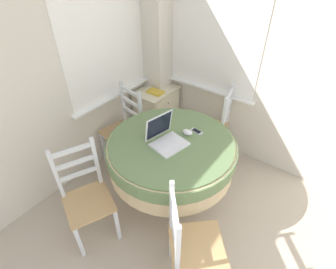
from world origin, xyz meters
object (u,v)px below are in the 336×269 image
Objects in this scene: dining_chair_near_back_window at (124,129)px; dining_chair_camera_near at (191,245)px; laptop at (166,138)px; dining_chair_near_right_window at (213,127)px; round_dining_table at (171,153)px; dining_chair_left_flank at (87,197)px; computer_mouse at (188,132)px; cell_phone at (197,131)px; book_on_cabinet at (155,92)px; corner_cabinet at (157,112)px.

dining_chair_near_back_window is 1.60m from dining_chair_camera_near.
laptop is 0.91m from dining_chair_camera_near.
laptop is 0.96m from dining_chair_near_right_window.
round_dining_table is 1.27× the size of dining_chair_left_flank.
computer_mouse is 0.10m from cell_phone.
dining_chair_near_back_window is at bearing 77.42° from round_dining_table.
dining_chair_camera_near and dining_chair_left_flank have the same top height.
dining_chair_near_back_window is at bearing 178.37° from book_on_cabinet.
dining_chair_camera_near reaches higher than round_dining_table.
dining_chair_camera_near is at bearing -133.69° from round_dining_table.
computer_mouse is 0.99m from dining_chair_camera_near.
dining_chair_near_back_window is at bearing -177.79° from corner_cabinet.
round_dining_table is at bearing -26.34° from dining_chair_left_flank.
book_on_cabinet is (-0.09, 0.80, 0.25)m from dining_chair_near_right_window.
dining_chair_left_flank is 4.69× the size of book_on_cabinet.
round_dining_table is 5.94× the size of book_on_cabinet.
dining_chair_camera_near is 2.00m from corner_cabinet.
dining_chair_near_back_window is (0.18, 0.81, -0.18)m from round_dining_table.
laptop is at bearing -136.94° from corner_cabinet.
laptop is 0.36× the size of dining_chair_left_flank.
dining_chair_near_right_window reaches higher than round_dining_table.
round_dining_table is at bearing -134.35° from corner_cabinet.
laptop is at bearing 155.67° from cell_phone.
laptop is at bearing 50.02° from dining_chair_camera_near.
dining_chair_camera_near is (-0.57, -0.60, -0.18)m from round_dining_table.
cell_phone is (0.31, -0.14, -0.05)m from laptop.
corner_cabinet is (0.82, 0.84, -0.28)m from round_dining_table.
cell_phone is 1.02m from dining_chair_camera_near.
laptop reaches higher than dining_chair_left_flank.
cell_phone is at bearing -120.44° from corner_cabinet.
round_dining_table is at bearing -133.36° from book_on_cabinet.
corner_cabinet is at bearing 45.92° from dining_chair_camera_near.
round_dining_table is 0.85m from dining_chair_left_flank.
laptop is 1.27m from corner_cabinet.
corner_cabinet is (0.64, 0.02, -0.10)m from dining_chair_near_back_window.
cell_phone is (0.26, -0.11, 0.15)m from round_dining_table.
laptop is 2.71× the size of cell_phone.
dining_chair_near_back_window and dining_chair_near_right_window have the same top height.
dining_chair_near_back_window reaches higher than round_dining_table.
round_dining_table is 0.85m from dining_chair_camera_near.
dining_chair_left_flank reaches higher than cell_phone.
dining_chair_left_flank reaches higher than corner_cabinet.
dining_chair_left_flank is (-1.01, 0.48, -0.33)m from cell_phone.
dining_chair_camera_near reaches higher than book_on_cabinet.
dining_chair_near_back_window is 1.05m from dining_chair_near_right_window.
dining_chair_camera_near is 1.00× the size of dining_chair_left_flank.
laptop is at bearing 177.44° from dining_chair_near_right_window.
dining_chair_near_back_window reaches higher than book_on_cabinet.
dining_chair_near_right_window is at bearing -83.55° from book_on_cabinet.
computer_mouse is (0.18, -0.06, 0.17)m from round_dining_table.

